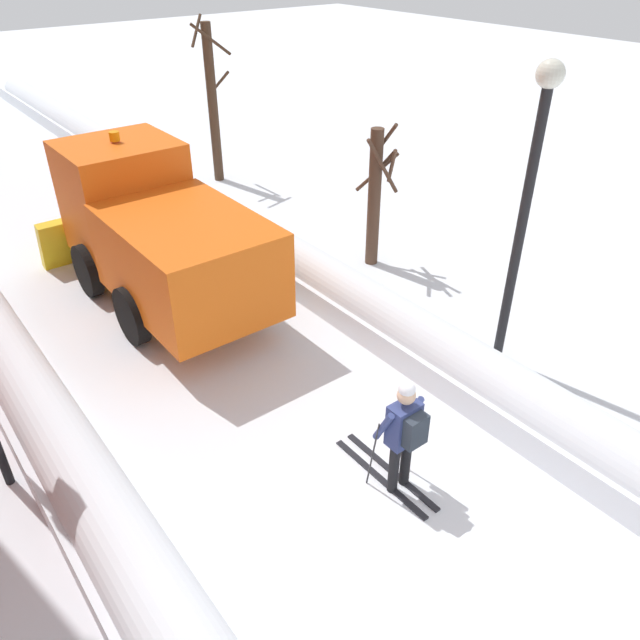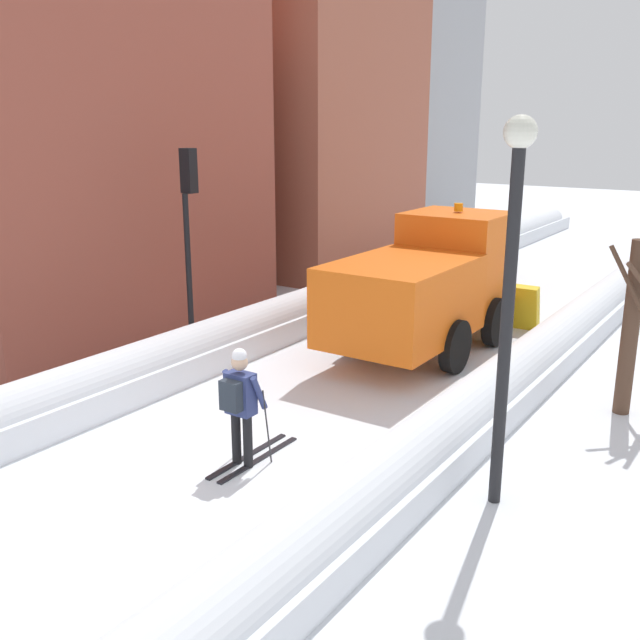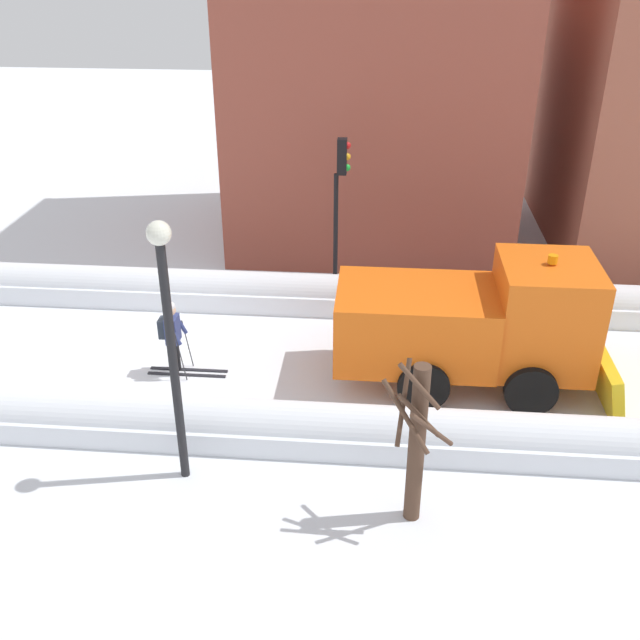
{
  "view_description": "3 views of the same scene",
  "coord_description": "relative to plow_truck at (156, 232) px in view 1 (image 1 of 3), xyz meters",
  "views": [
    {
      "loc": [
        -3.92,
        -3.63,
        6.48
      ],
      "look_at": [
        1.11,
        2.85,
        1.25
      ],
      "focal_mm": 34.66,
      "sensor_mm": 36.0,
      "label": 1
    },
    {
      "loc": [
        6.93,
        -7.02,
        4.91
      ],
      "look_at": [
        0.25,
        2.89,
        1.61
      ],
      "focal_mm": 40.46,
      "sensor_mm": 36.0,
      "label": 2
    },
    {
      "loc": [
        14.31,
        4.88,
        8.91
      ],
      "look_at": [
        -0.22,
        3.61,
        1.1
      ],
      "focal_mm": 40.79,
      "sensor_mm": 36.0,
      "label": 3
    }
  ],
  "objects": [
    {
      "name": "skier",
      "position": [
        0.23,
        -6.66,
        -0.48
      ],
      "size": [
        0.62,
        1.8,
        1.81
      ],
      "color": "black",
      "rests_on": "ground"
    },
    {
      "name": "bare_tree_near",
      "position": [
        4.44,
        -1.43,
        0.15
      ],
      "size": [
        1.03,
        1.21,
        3.19
      ],
      "color": "#4E3527",
      "rests_on": "ground"
    },
    {
      "name": "snowbank_right",
      "position": [
        2.59,
        2.95,
        -1.1
      ],
      "size": [
        1.1,
        36.0,
        0.92
      ],
      "color": "white",
      "rests_on": "ground"
    },
    {
      "name": "bare_tree_mid",
      "position": [
        4.45,
        5.51,
        0.79
      ],
      "size": [
        1.06,
        1.03,
        4.51
      ],
      "color": "#443022",
      "rests_on": "ground"
    },
    {
      "name": "ground_plane",
      "position": [
        -0.33,
        2.95,
        -1.48
      ],
      "size": [
        80.0,
        80.0,
        0.0
      ],
      "primitive_type": "plane",
      "color": "white"
    },
    {
      "name": "plow_truck",
      "position": [
        0.0,
        0.0,
        0.0
      ],
      "size": [
        3.2,
        5.98,
        3.12
      ],
      "color": "orange",
      "rests_on": "ground"
    },
    {
      "name": "street_lamp",
      "position": [
        3.69,
        -5.57,
        1.7
      ],
      "size": [
        0.4,
        0.4,
        4.99
      ],
      "color": "black",
      "rests_on": "ground"
    }
  ]
}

